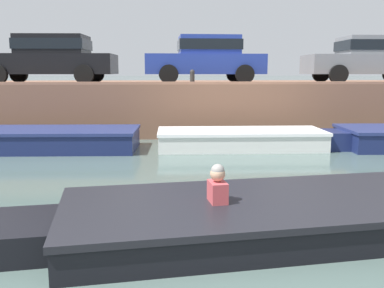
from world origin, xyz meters
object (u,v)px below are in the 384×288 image
at_px(boat_moored_west_navy, 29,140).
at_px(mooring_bollard_mid, 192,76).
at_px(car_centre_blue, 206,57).
at_px(motorboat_passing, 259,215).
at_px(car_left_inner_black, 51,57).
at_px(car_right_inner_grey, 369,58).
at_px(boat_moored_central_white, 248,139).

relative_size(boat_moored_west_navy, mooring_bollard_mid, 13.90).
bearing_deg(mooring_bollard_mid, car_centre_blue, 67.56).
bearing_deg(mooring_bollard_mid, motorboat_passing, -87.13).
relative_size(car_left_inner_black, mooring_bollard_mid, 9.73).
xyz_separation_m(boat_moored_west_navy, car_right_inner_grey, (10.52, 3.11, 2.23)).
distance_m(boat_moored_central_white, mooring_bollard_mid, 2.89).
distance_m(car_left_inner_black, mooring_bollard_mid, 4.76).
xyz_separation_m(car_left_inner_black, car_centre_blue, (5.07, 0.00, -0.00)).
bearing_deg(car_left_inner_black, car_right_inner_grey, -0.00).
height_order(car_right_inner_grey, mooring_bollard_mid, car_right_inner_grey).
bearing_deg(boat_moored_central_white, motorboat_passing, -99.46).
xyz_separation_m(car_centre_blue, car_right_inner_grey, (5.59, -0.00, 0.00)).
bearing_deg(motorboat_passing, car_left_inner_black, 118.21).
bearing_deg(boat_moored_west_navy, boat_moored_central_white, -0.78).
xyz_separation_m(motorboat_passing, car_right_inner_grey, (5.71, 9.22, 2.29)).
bearing_deg(motorboat_passing, car_right_inner_grey, 58.20).
bearing_deg(car_left_inner_black, boat_moored_central_white, -28.20).
bearing_deg(boat_moored_central_white, car_right_inner_grey, 34.11).
xyz_separation_m(car_right_inner_grey, mooring_bollard_mid, (-6.11, -1.27, -0.61)).
relative_size(boat_moored_central_white, car_centre_blue, 1.34).
height_order(boat_moored_central_white, motorboat_passing, motorboat_passing).
distance_m(boat_moored_west_navy, car_centre_blue, 6.24).
distance_m(motorboat_passing, car_right_inner_grey, 11.08).
height_order(car_centre_blue, mooring_bollard_mid, car_centre_blue).
bearing_deg(car_centre_blue, boat_moored_west_navy, -147.72).
bearing_deg(boat_moored_west_navy, car_left_inner_black, 92.64).
xyz_separation_m(boat_moored_central_white, car_left_inner_black, (-5.95, 3.19, 2.25)).
bearing_deg(car_centre_blue, mooring_bollard_mid, -112.44).
height_order(boat_moored_central_white, car_left_inner_black, car_left_inner_black).
height_order(boat_moored_central_white, car_centre_blue, car_centre_blue).
height_order(motorboat_passing, car_centre_blue, car_centre_blue).
bearing_deg(motorboat_passing, boat_moored_west_navy, 128.18).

